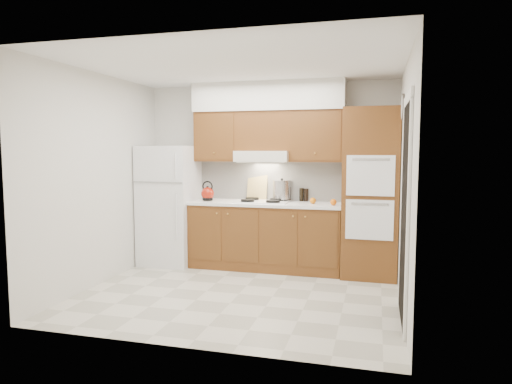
# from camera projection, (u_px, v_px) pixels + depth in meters

# --- Properties ---
(floor) EXTENTS (3.60, 3.60, 0.00)m
(floor) POSITION_uv_depth(u_px,v_px,m) (239.00, 294.00, 5.29)
(floor) COLOR beige
(floor) RESTS_ON ground
(ceiling) EXTENTS (3.60, 3.60, 0.00)m
(ceiling) POSITION_uv_depth(u_px,v_px,m) (238.00, 65.00, 5.05)
(ceiling) COLOR white
(ceiling) RESTS_ON wall_back
(wall_back) EXTENTS (3.60, 0.02, 2.60)m
(wall_back) POSITION_uv_depth(u_px,v_px,m) (269.00, 175.00, 6.61)
(wall_back) COLOR silver
(wall_back) RESTS_ON floor
(wall_left) EXTENTS (0.02, 3.00, 2.60)m
(wall_left) POSITION_uv_depth(u_px,v_px,m) (99.00, 180.00, 5.63)
(wall_left) COLOR silver
(wall_left) RESTS_ON floor
(wall_right) EXTENTS (0.02, 3.00, 2.60)m
(wall_right) POSITION_uv_depth(u_px,v_px,m) (405.00, 186.00, 4.71)
(wall_right) COLOR silver
(wall_right) RESTS_ON floor
(fridge) EXTENTS (0.75, 0.72, 1.72)m
(fridge) POSITION_uv_depth(u_px,v_px,m) (170.00, 205.00, 6.67)
(fridge) COLOR white
(fridge) RESTS_ON floor
(base_cabinets) EXTENTS (2.11, 0.60, 0.90)m
(base_cabinets) POSITION_uv_depth(u_px,v_px,m) (266.00, 237.00, 6.40)
(base_cabinets) COLOR brown
(base_cabinets) RESTS_ON floor
(countertop) EXTENTS (2.13, 0.62, 0.04)m
(countertop) POSITION_uv_depth(u_px,v_px,m) (265.00, 204.00, 6.34)
(countertop) COLOR white
(countertop) RESTS_ON base_cabinets
(backsplash) EXTENTS (2.11, 0.03, 0.56)m
(backsplash) POSITION_uv_depth(u_px,v_px,m) (270.00, 181.00, 6.60)
(backsplash) COLOR white
(backsplash) RESTS_ON countertop
(oven_cabinet) EXTENTS (0.70, 0.65, 2.20)m
(oven_cabinet) POSITION_uv_depth(u_px,v_px,m) (370.00, 193.00, 5.95)
(oven_cabinet) COLOR brown
(oven_cabinet) RESTS_ON floor
(upper_cab_left) EXTENTS (0.63, 0.33, 0.70)m
(upper_cab_left) POSITION_uv_depth(u_px,v_px,m) (218.00, 137.00, 6.59)
(upper_cab_left) COLOR brown
(upper_cab_left) RESTS_ON wall_back
(upper_cab_right) EXTENTS (0.73, 0.33, 0.70)m
(upper_cab_right) POSITION_uv_depth(u_px,v_px,m) (317.00, 136.00, 6.22)
(upper_cab_right) COLOR brown
(upper_cab_right) RESTS_ON wall_back
(range_hood) EXTENTS (0.75, 0.45, 0.15)m
(range_hood) POSITION_uv_depth(u_px,v_px,m) (263.00, 156.00, 6.38)
(range_hood) COLOR silver
(range_hood) RESTS_ON wall_back
(upper_cab_over_hood) EXTENTS (0.75, 0.33, 0.55)m
(upper_cab_over_hood) POSITION_uv_depth(u_px,v_px,m) (265.00, 131.00, 6.40)
(upper_cab_over_hood) COLOR brown
(upper_cab_over_hood) RESTS_ON range_hood
(soffit) EXTENTS (2.13, 0.36, 0.40)m
(soffit) POSITION_uv_depth(u_px,v_px,m) (268.00, 97.00, 6.33)
(soffit) COLOR silver
(soffit) RESTS_ON wall_back
(cooktop) EXTENTS (0.74, 0.50, 0.01)m
(cooktop) POSITION_uv_depth(u_px,v_px,m) (262.00, 201.00, 6.37)
(cooktop) COLOR white
(cooktop) RESTS_ON countertop
(doorway) EXTENTS (0.02, 0.90, 2.10)m
(doorway) POSITION_uv_depth(u_px,v_px,m) (405.00, 214.00, 4.40)
(doorway) COLOR black
(doorway) RESTS_ON floor
(wall_clock) EXTENTS (0.02, 0.30, 0.30)m
(wall_clock) POSITION_uv_depth(u_px,v_px,m) (403.00, 107.00, 5.16)
(wall_clock) COLOR #3F3833
(wall_clock) RESTS_ON wall_right
(kettle) EXTENTS (0.19, 0.19, 0.19)m
(kettle) POSITION_uv_depth(u_px,v_px,m) (208.00, 194.00, 6.49)
(kettle) COLOR maroon
(kettle) RESTS_ON countertop
(cutting_board) EXTENTS (0.30, 0.11, 0.39)m
(cutting_board) POSITION_uv_depth(u_px,v_px,m) (257.00, 186.00, 6.62)
(cutting_board) COLOR tan
(cutting_board) RESTS_ON countertop
(stock_pot) EXTENTS (0.28, 0.28, 0.26)m
(stock_pot) POSITION_uv_depth(u_px,v_px,m) (282.00, 190.00, 6.47)
(stock_pot) COLOR #B9B9BE
(stock_pot) RESTS_ON cooktop
(condiment_a) EXTENTS (0.07, 0.07, 0.19)m
(condiment_a) POSITION_uv_depth(u_px,v_px,m) (289.00, 194.00, 6.51)
(condiment_a) COLOR black
(condiment_a) RESTS_ON countertop
(condiment_b) EXTENTS (0.06, 0.06, 0.19)m
(condiment_b) POSITION_uv_depth(u_px,v_px,m) (301.00, 195.00, 6.47)
(condiment_b) COLOR black
(condiment_b) RESTS_ON countertop
(condiment_c) EXTENTS (0.07, 0.07, 0.18)m
(condiment_c) POSITION_uv_depth(u_px,v_px,m) (306.00, 195.00, 6.45)
(condiment_c) COLOR black
(condiment_c) RESTS_ON countertop
(orange_near) EXTENTS (0.09, 0.09, 0.08)m
(orange_near) POSITION_uv_depth(u_px,v_px,m) (333.00, 202.00, 5.98)
(orange_near) COLOR orange
(orange_near) RESTS_ON countertop
(orange_far) EXTENTS (0.10, 0.10, 0.08)m
(orange_far) POSITION_uv_depth(u_px,v_px,m) (313.00, 201.00, 6.14)
(orange_far) COLOR orange
(orange_far) RESTS_ON countertop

